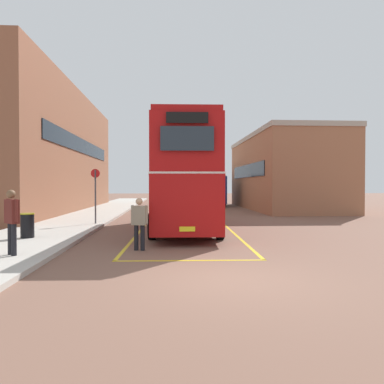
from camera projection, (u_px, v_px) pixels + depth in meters
ground_plane at (190, 219)px, 22.51m from camera, size 135.60×135.60×0.00m
sidewalk_left at (91, 215)px, 24.51m from camera, size 4.00×57.60×0.14m
brick_building_left at (45, 152)px, 28.82m from camera, size 5.94×24.48×9.34m
depot_building_right at (283, 172)px, 32.12m from camera, size 6.41×15.81×6.34m
double_decker_bus at (185, 176)px, 17.12m from camera, size 3.07×10.29×4.75m
single_deck_bus at (208, 189)px, 38.38m from camera, size 2.90×9.41×3.02m
pedestrian_boarding at (139, 220)px, 11.64m from camera, size 0.54×0.34×1.67m
pedestrian_waiting_near at (12, 217)px, 10.12m from camera, size 0.52×0.52×1.81m
litter_bin at (27, 225)px, 13.48m from camera, size 0.51×0.51×0.90m
bus_stop_sign at (95, 191)px, 18.43m from camera, size 0.44×0.10×2.74m
bay_marking_yellow at (186, 235)px, 15.25m from camera, size 4.56×12.33×0.01m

